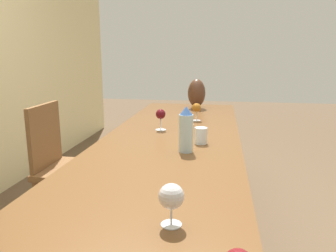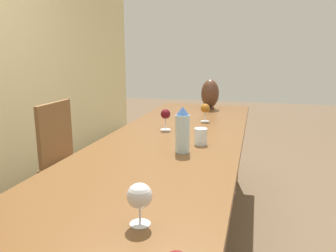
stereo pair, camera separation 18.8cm
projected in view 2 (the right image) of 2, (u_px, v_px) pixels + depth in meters
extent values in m
cube|color=brown|center=(167.00, 147.00, 1.89)|extent=(3.03, 0.84, 0.04)
cylinder|color=brown|center=(236.00, 147.00, 3.23)|extent=(0.07, 0.07, 0.72)
cylinder|color=brown|center=(173.00, 143.00, 3.39)|extent=(0.07, 0.07, 0.72)
cylinder|color=#ADCCD6|center=(182.00, 134.00, 1.71)|extent=(0.08, 0.08, 0.20)
cone|color=#33599E|center=(183.00, 111.00, 1.68)|extent=(0.07, 0.07, 0.04)
cylinder|color=silver|center=(201.00, 136.00, 1.87)|extent=(0.07, 0.07, 0.09)
cylinder|color=#4C2D1E|center=(210.00, 108.00, 3.05)|extent=(0.09, 0.09, 0.01)
ellipsoid|color=#4C2D1E|center=(210.00, 94.00, 3.02)|extent=(0.16, 0.16, 0.26)
cylinder|color=silver|center=(140.00, 224.00, 1.00)|extent=(0.06, 0.06, 0.00)
cylinder|color=silver|center=(140.00, 215.00, 0.99)|extent=(0.01, 0.01, 0.06)
sphere|color=silver|center=(140.00, 196.00, 0.98)|extent=(0.08, 0.08, 0.08)
cylinder|color=silver|center=(166.00, 130.00, 2.23)|extent=(0.07, 0.07, 0.00)
cylinder|color=silver|center=(166.00, 124.00, 2.22)|extent=(0.01, 0.01, 0.08)
sphere|color=#510C14|center=(166.00, 114.00, 2.20)|extent=(0.07, 0.07, 0.07)
cylinder|color=silver|center=(205.00, 121.00, 2.50)|extent=(0.07, 0.07, 0.00)
cylinder|color=silver|center=(205.00, 117.00, 2.49)|extent=(0.01, 0.01, 0.07)
sphere|color=#995B19|center=(205.00, 108.00, 2.48)|extent=(0.07, 0.07, 0.07)
cube|color=brown|center=(82.00, 167.00, 2.40)|extent=(0.44, 0.44, 0.04)
cube|color=brown|center=(55.00, 133.00, 2.40)|extent=(0.40, 0.03, 0.45)
cylinder|color=brown|center=(95.00, 211.00, 2.22)|extent=(0.04, 0.04, 0.44)
cylinder|color=brown|center=(117.00, 189.00, 2.58)|extent=(0.04, 0.04, 0.44)
cylinder|color=brown|center=(46.00, 205.00, 2.32)|extent=(0.04, 0.04, 0.44)
cylinder|color=brown|center=(74.00, 184.00, 2.68)|extent=(0.04, 0.04, 0.44)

